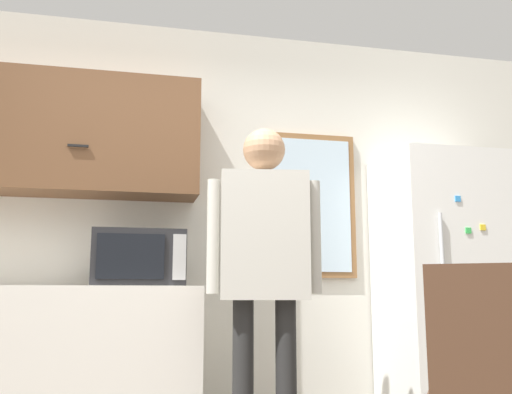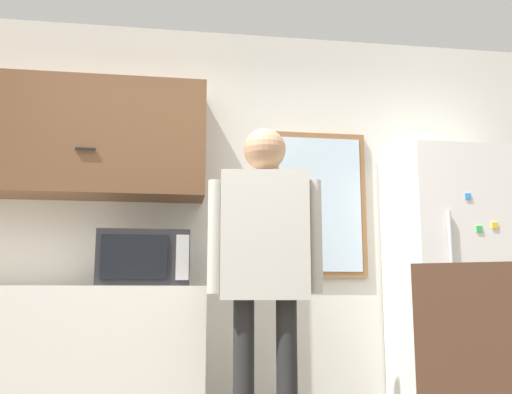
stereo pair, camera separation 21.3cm
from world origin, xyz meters
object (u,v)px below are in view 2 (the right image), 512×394
object	(u,v)px
person	(265,251)
chair	(480,383)
refrigerator	(458,289)
microwave	(144,259)

from	to	relation	value
person	chair	distance (m)	1.28
person	chair	bearing A→B (deg)	-47.22
refrigerator	chair	distance (m)	1.61
microwave	refrigerator	world-z (taller)	refrigerator
microwave	person	size ratio (longest dim) A/B	0.29
refrigerator	chair	world-z (taller)	refrigerator
chair	microwave	bearing A→B (deg)	-13.63
microwave	chair	size ratio (longest dim) A/B	0.53
person	chair	xyz separation A→B (m)	(0.65, -0.95, -0.55)
microwave	refrigerator	xyz separation A→B (m)	(1.99, 0.06, -0.17)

